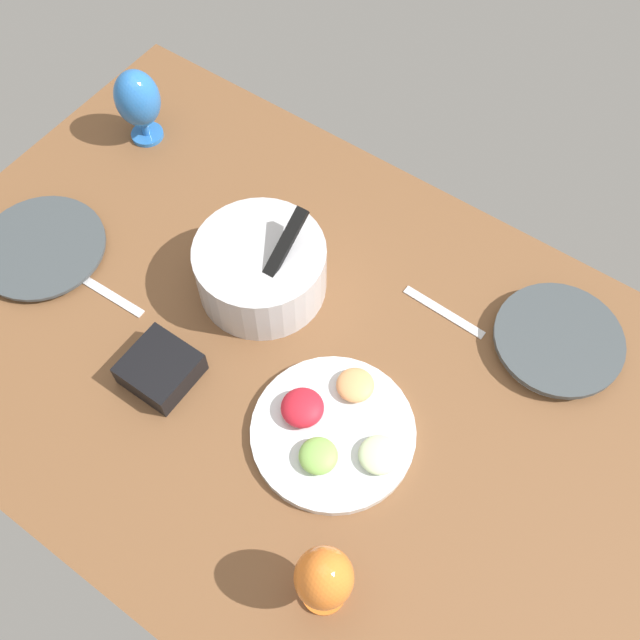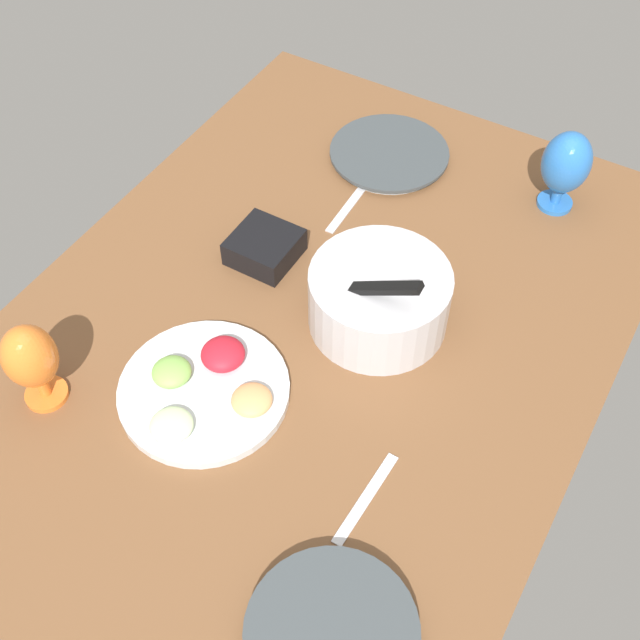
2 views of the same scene
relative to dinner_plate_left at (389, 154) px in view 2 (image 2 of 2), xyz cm
name	(u,v)px [view 2 (image 2 of 2)]	position (x,y,z in cm)	size (l,w,h in cm)	color
ground_plane	(292,358)	(56.44, 9.53, -3.05)	(160.00, 104.00, 4.00)	brown
dinner_plate_left	(389,154)	(0.00, 0.00, 0.00)	(26.30, 26.30, 2.02)	silver
dinner_plate_right	(332,634)	(96.54, 40.78, 0.55)	(24.64, 24.64, 3.08)	silver
mixing_bowl	(379,297)	(42.33, 19.40, 5.48)	(25.51, 25.51, 18.57)	silver
fruit_platter	(205,388)	(71.69, 1.48, 0.54)	(29.56, 29.56, 5.53)	silver
hurricane_glass_orange	(30,359)	(85.88, -21.75, 9.63)	(9.05, 9.05, 17.56)	orange
hurricane_glass_blue	(566,164)	(-4.15, 36.77, 9.71)	(9.90, 9.90, 18.02)	blue
square_bowl_black	(264,246)	(39.08, -7.33, 1.90)	(12.23, 12.23, 5.29)	black
fork_by_left_plate	(349,205)	(17.98, -0.05, -0.75)	(18.00, 1.80, 0.60)	silver
fork_by_right_plate	(366,498)	(75.29, 34.81, -0.75)	(18.00, 1.80, 0.60)	silver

